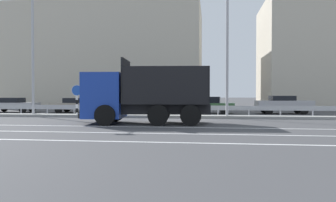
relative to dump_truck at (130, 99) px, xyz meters
The scene contains 16 objects.
ground_plane 3.97m from the dump_truck, 44.40° to the left, with size 320.00×320.00×0.00m, color #424244.
lane_strip_0 2.36m from the dump_truck, 61.64° to the right, with size 67.48×0.16×0.01m, color silver.
lane_strip_1 4.53m from the dump_truck, 77.66° to the right, with size 67.48×0.16×0.01m, color silver.
lane_strip_2 6.81m from the dump_truck, 82.02° to the right, with size 67.48×0.16×0.01m, color silver.
median_island 5.43m from the dump_truck, 59.69° to the left, with size 37.11×1.10×0.18m, color gray.
median_guardrail 6.53m from the dump_truck, 65.68° to the left, with size 67.48×0.09×0.78m.
dump_truck is the anchor object (origin of this frame).
median_road_sign 6.71m from the dump_truck, 137.08° to the left, with size 0.76×0.16×2.22m.
street_lamp_1 9.95m from the dump_truck, 151.32° to the left, with size 0.70×2.65×8.43m.
street_lamp_2 7.85m from the dump_truck, 38.91° to the left, with size 0.71×1.95×9.63m.
parked_car_2 16.17m from the dump_truck, 143.26° to the left, with size 4.30×1.93×1.27m.
parked_car_3 12.10m from the dump_truck, 125.58° to the left, with size 4.65×1.87×1.26m.
parked_car_4 9.63m from the dump_truck, 98.47° to the left, with size 4.14×1.96×1.27m.
parked_car_5 10.96m from the dump_truck, 68.70° to the left, with size 4.66×2.17×1.37m.
parked_car_6 14.31m from the dump_truck, 45.39° to the left, with size 4.42×2.00×1.45m.
background_building_0 24.95m from the dump_truck, 111.43° to the left, with size 23.99×10.83×12.17m, color beige.
Camera 1 is at (1.55, -19.60, 1.53)m, focal length 35.00 mm.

